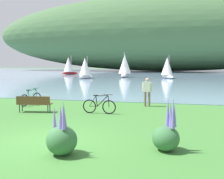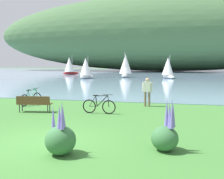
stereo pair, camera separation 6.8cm
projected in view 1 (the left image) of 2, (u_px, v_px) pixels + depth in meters
The scene contains 13 objects.
ground_plane at pixel (45, 142), 8.50m from camera, with size 200.00×200.00×0.00m, color #3D7533.
bay_water at pixel (148, 74), 55.98m from camera, with size 180.00×80.00×0.04m, color #7A99B2.
distant_hillside at pixel (163, 33), 73.80m from camera, with size 103.54×28.00×21.75m, color #42663D.
park_bench_near_camera at pixel (34, 103), 13.42m from camera, with size 1.85×0.71×0.88m.
bicycle_leaning_near_bench at pixel (99, 106), 13.13m from camera, with size 1.77×0.10×1.01m.
bicycle_beside_path at pixel (31, 99), 15.76m from camera, with size 0.52×1.72×1.01m.
person_at_shoreline at pixel (147, 90), 15.22m from camera, with size 0.61×0.24×1.71m.
echium_bush_closest_to_camera at pixel (62, 138), 7.27m from camera, with size 0.88×0.88×1.62m.
echium_bush_beside_closest at pixel (166, 135), 7.60m from camera, with size 0.81×0.81×1.64m.
sailboat_nearest_to_shore at pixel (125, 66), 44.10m from camera, with size 2.18×3.65×4.28m.
sailboat_mid_bay at pixel (167, 68), 40.98m from camera, with size 2.60×3.17×3.70m.
sailboat_toward_hillside at pixel (69, 66), 53.47m from camera, with size 3.40×2.87×4.00m.
sailboat_far_off at pixel (85, 68), 40.14m from camera, with size 2.42×3.13×3.60m.
Camera 1 is at (3.93, -7.61, 2.64)m, focal length 40.91 mm.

